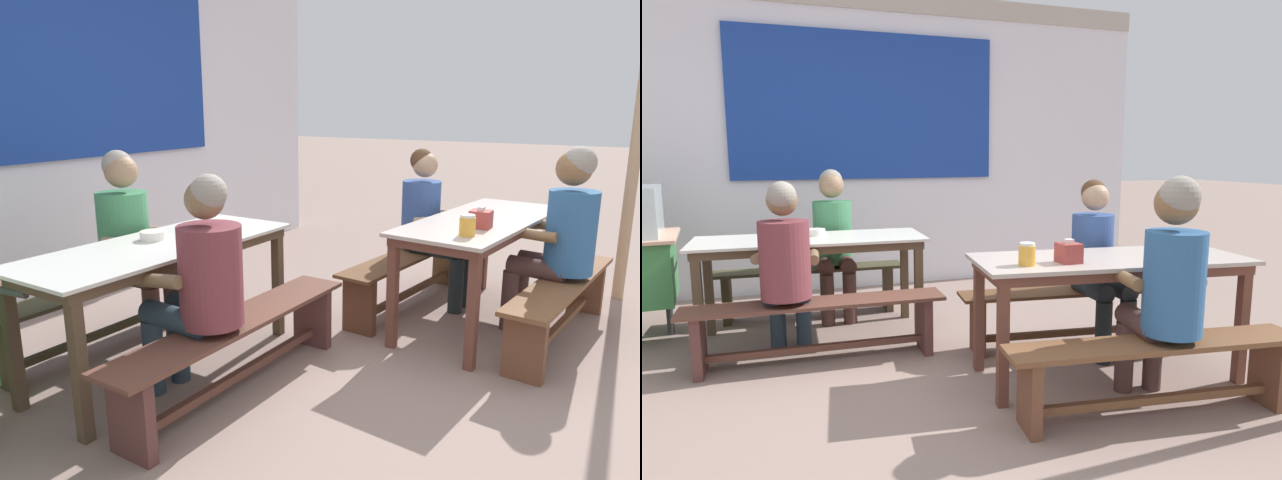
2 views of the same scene
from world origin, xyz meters
TOP-DOWN VIEW (x-y plane):
  - ground_plane at (0.00, 0.00)m, footprint 40.00×40.00m
  - backdrop_wall at (0.00, 2.73)m, footprint 6.25×0.23m
  - dining_table_far at (-0.64, 1.20)m, footprint 1.70×0.71m
  - dining_table_near at (1.03, -0.20)m, footprint 1.74×0.85m
  - bench_far_back at (-0.62, 1.77)m, footprint 1.59×0.31m
  - bench_far_front at (-0.65, 0.64)m, footprint 1.71×0.35m
  - bench_near_back at (1.10, 0.36)m, footprint 1.64×0.48m
  - bench_near_front at (0.96, -0.76)m, footprint 1.66×0.47m
  - person_right_near_table at (1.25, 0.26)m, footprint 0.42×0.56m
  - person_left_back_turned at (-0.84, 0.72)m, footprint 0.45×0.60m
  - person_center_facing at (-0.42, 1.70)m, footprint 0.44×0.53m
  - person_near_front at (1.05, -0.71)m, footprint 0.47×0.56m
  - tissue_box at (0.71, -0.27)m, footprint 0.12×0.13m
  - condiment_jar at (0.44, -0.26)m, footprint 0.10×0.10m
  - soup_bowl at (-0.60, 1.30)m, footprint 0.15×0.15m
  - wooden_support_post at (2.14, -1.04)m, footprint 0.09×0.09m

SIDE VIEW (x-z plane):
  - ground_plane at x=0.00m, z-range 0.00..0.00m
  - bench_near_back at x=1.10m, z-range 0.07..0.49m
  - bench_far_back at x=-0.62m, z-range 0.07..0.49m
  - bench_far_front at x=-0.65m, z-range 0.07..0.49m
  - bench_near_front at x=0.96m, z-range 0.08..0.50m
  - person_right_near_table at x=1.25m, z-range 0.07..1.28m
  - person_left_back_turned at x=-0.84m, z-range 0.07..1.29m
  - dining_table_far at x=-0.64m, z-range 0.30..1.07m
  - dining_table_near at x=1.03m, z-range 0.30..1.07m
  - person_center_facing at x=-0.42m, z-range 0.08..1.34m
  - person_near_front at x=1.05m, z-range 0.09..1.38m
  - soup_bowl at x=-0.60m, z-range 0.77..0.82m
  - tissue_box at x=0.71m, z-range 0.76..0.90m
  - condiment_jar at x=0.44m, z-range 0.77..0.90m
  - wooden_support_post at x=2.14m, z-range 0.00..2.54m
  - backdrop_wall at x=0.00m, z-range 0.07..3.06m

